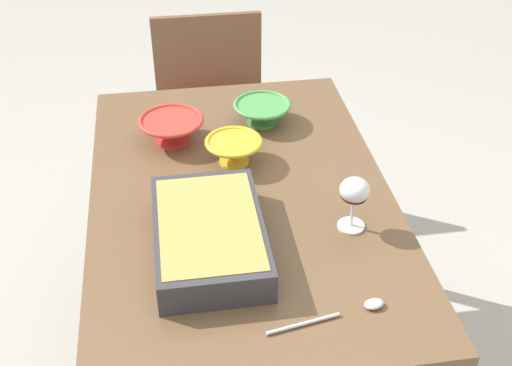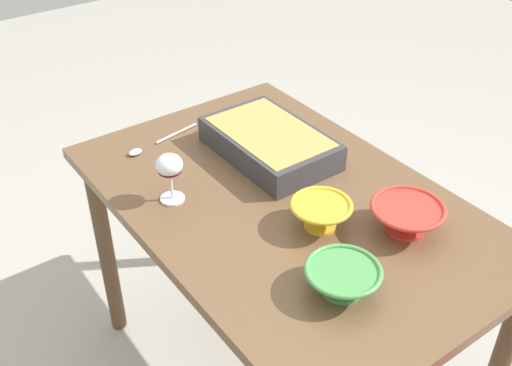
% 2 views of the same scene
% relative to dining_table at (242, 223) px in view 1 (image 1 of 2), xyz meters
% --- Properties ---
extents(dining_table, '(1.20, 0.78, 0.77)m').
position_rel_dining_table_xyz_m(dining_table, '(0.00, 0.00, 0.00)').
color(dining_table, brown).
rests_on(dining_table, ground_plane).
extents(chair, '(0.45, 0.46, 0.82)m').
position_rel_dining_table_xyz_m(chair, '(0.96, -0.01, -0.20)').
color(chair, '#B22D2D').
rests_on(chair, ground_plane).
extents(wine_glass, '(0.07, 0.07, 0.14)m').
position_rel_dining_table_xyz_m(wine_glass, '(-0.18, -0.25, 0.20)').
color(wine_glass, white).
rests_on(wine_glass, dining_table).
extents(casserole_dish, '(0.40, 0.25, 0.08)m').
position_rel_dining_table_xyz_m(casserole_dish, '(-0.20, 0.10, 0.15)').
color(casserole_dish, '#38383D').
rests_on(casserole_dish, dining_table).
extents(mixing_bowl, '(0.16, 0.16, 0.07)m').
position_rel_dining_table_xyz_m(mixing_bowl, '(0.14, -0.00, 0.14)').
color(mixing_bowl, yellow).
rests_on(mixing_bowl, dining_table).
extents(small_bowl, '(0.19, 0.19, 0.08)m').
position_rel_dining_table_xyz_m(small_bowl, '(0.28, 0.16, 0.14)').
color(small_bowl, red).
rests_on(small_bowl, dining_table).
extents(serving_bowl, '(0.17, 0.17, 0.07)m').
position_rel_dining_table_xyz_m(serving_bowl, '(0.34, -0.11, 0.14)').
color(serving_bowl, '#4C994C').
rests_on(serving_bowl, dining_table).
extents(serving_spoon, '(0.07, 0.26, 0.01)m').
position_rel_dining_table_xyz_m(serving_spoon, '(-0.45, -0.17, 0.11)').
color(serving_spoon, silver).
rests_on(serving_spoon, dining_table).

